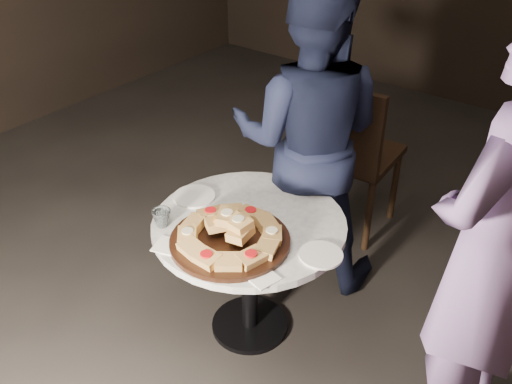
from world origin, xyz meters
TOP-DOWN VIEW (x-y plane):
  - floor at (0.00, 0.00)m, footprint 7.00×7.00m
  - table at (-0.04, 0.13)m, footprint 1.06×1.06m
  - serving_board at (-0.00, -0.04)m, footprint 0.55×0.55m
  - focaccia_pile at (-0.00, -0.04)m, footprint 0.46×0.44m
  - plate_left at (-0.36, 0.12)m, footprint 0.26×0.26m
  - plate_right at (0.35, 0.12)m, footprint 0.24×0.24m
  - water_glass at (-0.32, -0.13)m, footprint 0.11×0.11m
  - napkin_near at (-0.20, -0.22)m, footprint 0.14×0.14m
  - napkin_far at (0.24, -0.13)m, footprint 0.13×0.13m
  - chair_far at (-0.09, 1.13)m, footprint 0.50×0.52m
  - diner_navy at (-0.10, 0.68)m, footprint 0.99×0.90m
  - diner_teal at (0.94, 0.27)m, footprint 0.54×0.72m

SIDE VIEW (x-z plane):
  - floor at x=0.00m, z-range 0.00..0.00m
  - table at x=-0.04m, z-range 0.20..0.86m
  - chair_far at x=-0.09m, z-range 0.08..1.07m
  - napkin_far at x=0.24m, z-range 0.65..0.66m
  - napkin_near at x=-0.20m, z-range 0.65..0.66m
  - plate_right at x=0.35m, z-range 0.65..0.66m
  - plate_left at x=-0.36m, z-range 0.65..0.66m
  - serving_board at x=0.00m, z-range 0.65..0.67m
  - water_glass at x=-0.32m, z-range 0.65..0.73m
  - focaccia_pile at x=0.00m, z-range 0.65..0.77m
  - diner_navy at x=-0.10m, z-range 0.00..1.64m
  - diner_teal at x=0.94m, z-range 0.00..1.78m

